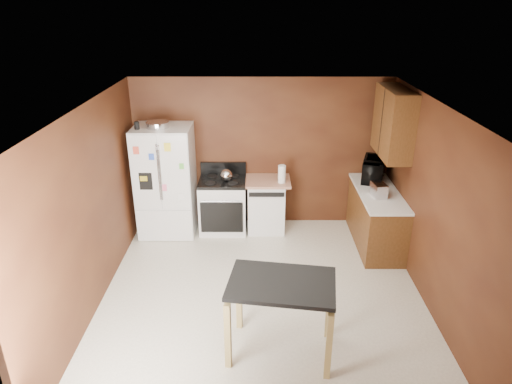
{
  "coord_description": "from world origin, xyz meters",
  "views": [
    {
      "loc": [
        -0.07,
        -4.98,
        3.64
      ],
      "look_at": [
        -0.09,
        0.85,
        1.14
      ],
      "focal_mm": 32.0,
      "sensor_mm": 36.0,
      "label": 1
    }
  ],
  "objects_px": {
    "toaster": "(379,190)",
    "green_canister": "(282,176)",
    "roasting_pan": "(158,125)",
    "microwave": "(373,170)",
    "paper_towel": "(282,174)",
    "gas_range": "(223,204)",
    "refrigerator": "(166,181)",
    "pen_cup": "(137,126)",
    "kettle": "(226,175)",
    "dishwasher": "(266,204)",
    "island": "(281,294)"
  },
  "relations": [
    {
      "from": "pen_cup",
      "to": "toaster",
      "type": "height_order",
      "value": "pen_cup"
    },
    {
      "from": "refrigerator",
      "to": "roasting_pan",
      "type": "bearing_deg",
      "value": -146.36
    },
    {
      "from": "green_canister",
      "to": "dishwasher",
      "type": "distance_m",
      "value": 0.55
    },
    {
      "from": "kettle",
      "to": "dishwasher",
      "type": "bearing_deg",
      "value": 7.16
    },
    {
      "from": "green_canister",
      "to": "toaster",
      "type": "height_order",
      "value": "toaster"
    },
    {
      "from": "paper_towel",
      "to": "dishwasher",
      "type": "height_order",
      "value": "paper_towel"
    },
    {
      "from": "roasting_pan",
      "to": "dishwasher",
      "type": "distance_m",
      "value": 2.18
    },
    {
      "from": "pen_cup",
      "to": "island",
      "type": "distance_m",
      "value": 3.58
    },
    {
      "from": "microwave",
      "to": "dishwasher",
      "type": "bearing_deg",
      "value": 107.01
    },
    {
      "from": "kettle",
      "to": "paper_towel",
      "type": "bearing_deg",
      "value": -1.81
    },
    {
      "from": "kettle",
      "to": "pen_cup",
      "type": "bearing_deg",
      "value": -173.89
    },
    {
      "from": "toaster",
      "to": "gas_range",
      "type": "distance_m",
      "value": 2.53
    },
    {
      "from": "dishwasher",
      "to": "toaster",
      "type": "bearing_deg",
      "value": -22.43
    },
    {
      "from": "paper_towel",
      "to": "refrigerator",
      "type": "height_order",
      "value": "refrigerator"
    },
    {
      "from": "green_canister",
      "to": "island",
      "type": "xyz_separation_m",
      "value": [
        -0.14,
        -2.96,
        -0.19
      ]
    },
    {
      "from": "kettle",
      "to": "island",
      "type": "bearing_deg",
      "value": -75.1
    },
    {
      "from": "refrigerator",
      "to": "gas_range",
      "type": "xyz_separation_m",
      "value": [
        0.91,
        0.06,
        -0.44
      ]
    },
    {
      "from": "roasting_pan",
      "to": "gas_range",
      "type": "xyz_separation_m",
      "value": [
        0.96,
        0.09,
        -1.38
      ]
    },
    {
      "from": "toaster",
      "to": "green_canister",
      "type": "bearing_deg",
      "value": 144.0
    },
    {
      "from": "pen_cup",
      "to": "green_canister",
      "type": "bearing_deg",
      "value": 6.53
    },
    {
      "from": "roasting_pan",
      "to": "microwave",
      "type": "bearing_deg",
      "value": 1.68
    },
    {
      "from": "toaster",
      "to": "island",
      "type": "height_order",
      "value": "toaster"
    },
    {
      "from": "toaster",
      "to": "microwave",
      "type": "relative_size",
      "value": 0.47
    },
    {
      "from": "island",
      "to": "pen_cup",
      "type": "bearing_deg",
      "value": 127.54
    },
    {
      "from": "paper_towel",
      "to": "refrigerator",
      "type": "relative_size",
      "value": 0.16
    },
    {
      "from": "toaster",
      "to": "pen_cup",
      "type": "bearing_deg",
      "value": 163.73
    },
    {
      "from": "green_canister",
      "to": "microwave",
      "type": "xyz_separation_m",
      "value": [
        1.47,
        -0.05,
        0.12
      ]
    },
    {
      "from": "pen_cup",
      "to": "island",
      "type": "relative_size",
      "value": 0.1
    },
    {
      "from": "roasting_pan",
      "to": "paper_towel",
      "type": "bearing_deg",
      "value": 0.21
    },
    {
      "from": "paper_towel",
      "to": "microwave",
      "type": "xyz_separation_m",
      "value": [
        1.48,
        0.09,
        0.03
      ]
    },
    {
      "from": "roasting_pan",
      "to": "toaster",
      "type": "height_order",
      "value": "roasting_pan"
    },
    {
      "from": "microwave",
      "to": "gas_range",
      "type": "relative_size",
      "value": 0.54
    },
    {
      "from": "roasting_pan",
      "to": "gas_range",
      "type": "height_order",
      "value": "roasting_pan"
    },
    {
      "from": "refrigerator",
      "to": "dishwasher",
      "type": "relative_size",
      "value": 2.02
    },
    {
      "from": "roasting_pan",
      "to": "green_canister",
      "type": "bearing_deg",
      "value": 4.4
    },
    {
      "from": "green_canister",
      "to": "toaster",
      "type": "bearing_deg",
      "value": -26.98
    },
    {
      "from": "kettle",
      "to": "toaster",
      "type": "distance_m",
      "value": 2.39
    },
    {
      "from": "paper_towel",
      "to": "refrigerator",
      "type": "bearing_deg",
      "value": 179.24
    },
    {
      "from": "gas_range",
      "to": "dishwasher",
      "type": "height_order",
      "value": "gas_range"
    },
    {
      "from": "paper_towel",
      "to": "green_canister",
      "type": "distance_m",
      "value": 0.17
    },
    {
      "from": "paper_towel",
      "to": "gas_range",
      "type": "relative_size",
      "value": 0.26
    },
    {
      "from": "pen_cup",
      "to": "kettle",
      "type": "xyz_separation_m",
      "value": [
        1.32,
        0.14,
        -0.86
      ]
    },
    {
      "from": "pen_cup",
      "to": "paper_towel",
      "type": "xyz_separation_m",
      "value": [
        2.21,
        0.11,
        -0.82
      ]
    },
    {
      "from": "microwave",
      "to": "green_canister",
      "type": "bearing_deg",
      "value": 105.7
    },
    {
      "from": "toaster",
      "to": "island",
      "type": "distance_m",
      "value": 2.74
    },
    {
      "from": "gas_range",
      "to": "refrigerator",
      "type": "bearing_deg",
      "value": -176.19
    },
    {
      "from": "roasting_pan",
      "to": "island",
      "type": "distance_m",
      "value": 3.5
    },
    {
      "from": "green_canister",
      "to": "gas_range",
      "type": "xyz_separation_m",
      "value": [
        -0.97,
        -0.06,
        -0.48
      ]
    },
    {
      "from": "green_canister",
      "to": "toaster",
      "type": "relative_size",
      "value": 0.38
    },
    {
      "from": "roasting_pan",
      "to": "microwave",
      "type": "height_order",
      "value": "roasting_pan"
    }
  ]
}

